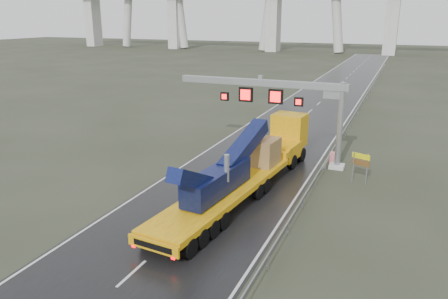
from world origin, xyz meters
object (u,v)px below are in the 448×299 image
at_px(heavy_haul_truck, 254,161).
at_px(striped_barrier, 334,158).
at_px(sign_gantry, 284,98).
at_px(exit_sign_pair, 360,162).

height_order(heavy_haul_truck, striped_barrier, heavy_haul_truck).
bearing_deg(sign_gantry, exit_sign_pair, -23.35).
distance_m(heavy_haul_truck, exit_sign_pair, 8.10).
bearing_deg(exit_sign_pair, sign_gantry, 176.29).
bearing_deg(sign_gantry, striped_barrier, 12.09).
distance_m(heavy_haul_truck, striped_barrier, 8.90).
height_order(sign_gantry, exit_sign_pair, sign_gantry).
bearing_deg(exit_sign_pair, striped_barrier, 142.52).
bearing_deg(heavy_haul_truck, sign_gantry, 92.05).
distance_m(sign_gantry, exit_sign_pair, 8.47).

